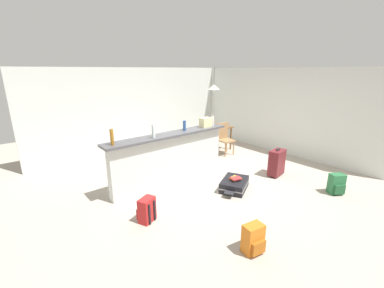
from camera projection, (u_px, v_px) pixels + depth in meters
name	position (u px, v px, depth m)	size (l,w,h in m)	color
ground_plane	(208.00, 179.00, 5.86)	(13.00, 13.00, 0.05)	#ADA393
wall_back	(141.00, 109.00, 7.74)	(6.60, 0.10, 2.50)	silver
wall_right	(275.00, 110.00, 7.60)	(0.10, 6.00, 2.50)	silver
partition_half_wall	(171.00, 159.00, 5.50)	(2.80, 0.20, 1.08)	silver
bar_countertop	(170.00, 135.00, 5.34)	(2.96, 0.40, 0.05)	#4C4C51
bottle_amber	(112.00, 137.00, 4.48)	(0.06, 0.06, 0.30)	#9E661E
bottle_clear	(153.00, 131.00, 4.95)	(0.06, 0.06, 0.27)	silver
bottle_blue	(184.00, 126.00, 5.57)	(0.07, 0.07, 0.22)	#284C89
bottle_white	(212.00, 121.00, 6.06)	(0.07, 0.07, 0.23)	silver
grocery_bag	(205.00, 122.00, 5.93)	(0.26, 0.18, 0.22)	beige
dining_table	(212.00, 130.00, 7.74)	(1.10, 0.80, 0.74)	brown
dining_chair_near_partition	(225.00, 137.00, 7.41)	(0.44, 0.44, 0.93)	#9E754C
pendant_lamp	(214.00, 87.00, 7.29)	(0.34, 0.34, 0.67)	black
suitcase_flat_black	(234.00, 184.00, 5.27)	(0.89, 0.75, 0.22)	black
backpack_orange	(253.00, 239.00, 3.43)	(0.31, 0.28, 0.42)	orange
backpack_green	(337.00, 184.00, 5.07)	(0.33, 0.33, 0.42)	#286B3D
suitcase_upright_maroon	(277.00, 162.00, 5.91)	(0.47, 0.30, 0.67)	maroon
backpack_red	(147.00, 210.00, 4.14)	(0.33, 0.31, 0.42)	red
book_stack	(235.00, 178.00, 5.24)	(0.28, 0.25, 0.06)	gold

